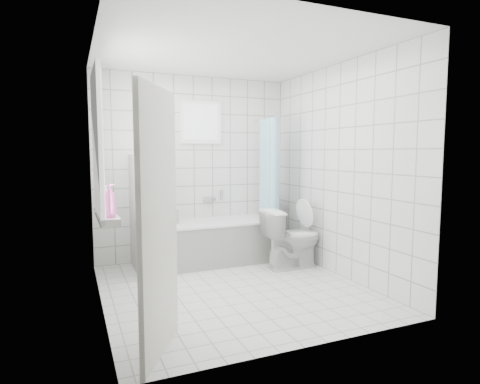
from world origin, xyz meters
name	(u,v)px	position (x,y,z in m)	size (l,w,h in m)	color
ground	(233,288)	(0.00, 0.00, 0.00)	(3.00, 3.00, 0.00)	white
ceiling	(233,51)	(0.00, 0.00, 2.60)	(3.00, 3.00, 0.00)	white
wall_back	(194,168)	(0.00, 1.50, 1.30)	(2.80, 0.02, 2.60)	white
wall_front	(307,183)	(0.00, -1.50, 1.30)	(2.80, 0.02, 2.60)	white
wall_left	(98,176)	(-1.40, 0.00, 1.30)	(0.02, 3.00, 2.60)	white
wall_right	(338,171)	(1.40, 0.00, 1.30)	(0.02, 3.00, 2.60)	white
window_left	(100,145)	(-1.35, 0.30, 1.60)	(0.01, 0.90, 1.40)	white
window_back	(201,122)	(0.10, 1.46, 1.95)	(0.50, 0.01, 0.50)	white
window_sill	(107,216)	(-1.31, 0.30, 0.86)	(0.18, 1.02, 0.08)	white
door	(159,224)	(-1.05, -1.13, 1.00)	(0.04, 0.80, 2.00)	silver
bathtub	(211,242)	(0.11, 1.12, 0.29)	(1.79, 0.77, 0.58)	white
partition_wall	(140,213)	(-0.85, 1.07, 0.75)	(0.15, 0.85, 1.50)	white
tiled_ledge	(272,233)	(1.21, 1.38, 0.28)	(0.40, 0.24, 0.55)	white
toilet	(292,238)	(1.03, 0.46, 0.40)	(0.45, 0.78, 0.80)	white
curtain_rod	(266,119)	(0.95, 1.10, 2.00)	(0.02, 0.02, 0.80)	silver
shower_curtain	(270,183)	(0.95, 0.97, 1.10)	(0.14, 0.48, 1.78)	#4AB3DB
tub_faucet	(209,199)	(0.21, 1.46, 0.85)	(0.18, 0.06, 0.06)	silver
sill_bottles	(108,201)	(-1.30, 0.17, 1.03)	(0.18, 0.63, 0.32)	#34B0EB
ledge_bottles	(273,208)	(1.22, 1.37, 0.67)	(0.15, 0.18, 0.26)	#F5F519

